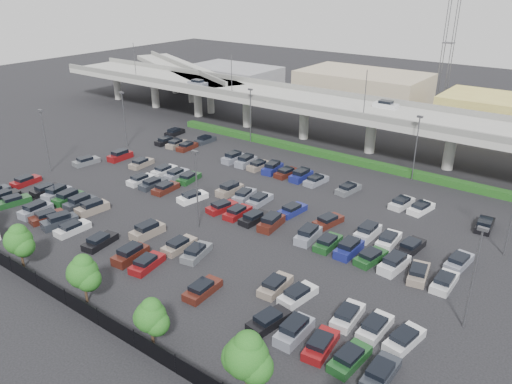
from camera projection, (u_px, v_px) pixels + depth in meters
ground at (238, 205)px, 69.88m from camera, size 280.00×280.00×0.00m
overpass at (346, 110)px, 90.67m from camera, size 150.00×13.00×15.80m
on_ramp at (183, 71)px, 127.22m from camera, size 50.93×30.13×8.80m
hedge at (326, 154)px, 88.00m from camera, size 66.00×1.60×1.10m
fence at (59, 294)px, 48.99m from camera, size 70.00×0.10×2.00m
tree_row at (73, 268)px, 48.61m from camera, size 65.07×3.66×5.94m
parked_cars at (219, 210)px, 67.23m from camera, size 62.95×41.62×1.67m
light_poles at (223, 154)px, 71.09m from camera, size 66.90×48.38×10.30m
distant_buildings at (462, 106)px, 106.96m from camera, size 138.00×24.00×9.00m
comm_tower at (449, 40)px, 115.71m from camera, size 2.40×2.40×30.00m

